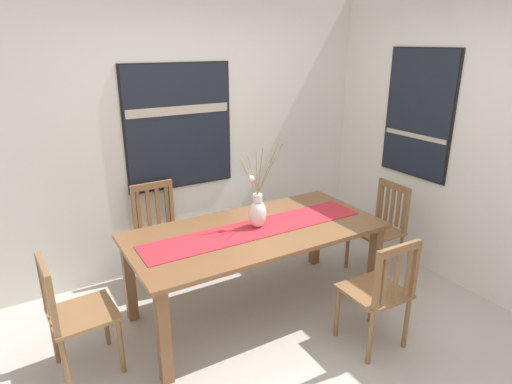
# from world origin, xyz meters

# --- Properties ---
(ground_plane) EXTENTS (6.40, 6.40, 0.03)m
(ground_plane) POSITION_xyz_m (0.00, 0.00, -0.01)
(ground_plane) COLOR #B2A89E
(wall_back) EXTENTS (6.40, 0.12, 2.70)m
(wall_back) POSITION_xyz_m (0.00, 1.86, 1.35)
(wall_back) COLOR silver
(wall_back) RESTS_ON ground_plane
(wall_side) EXTENTS (0.12, 6.40, 2.70)m
(wall_side) POSITION_xyz_m (1.86, 0.00, 1.35)
(wall_side) COLOR silver
(wall_side) RESTS_ON ground_plane
(dining_table) EXTENTS (2.05, 0.98, 0.76)m
(dining_table) POSITION_xyz_m (-0.06, 0.67, 0.66)
(dining_table) COLOR brown
(dining_table) RESTS_ON ground_plane
(table_runner) EXTENTS (1.89, 0.36, 0.01)m
(table_runner) POSITION_xyz_m (-0.06, 0.67, 0.76)
(table_runner) COLOR #B7232D
(table_runner) RESTS_ON dining_table
(centerpiece_vase) EXTENTS (0.31, 0.21, 0.74)m
(centerpiece_vase) POSITION_xyz_m (-0.03, 0.70, 0.90)
(centerpiece_vase) COLOR silver
(centerpiece_vase) RESTS_ON dining_table
(chair_0) EXTENTS (0.44, 0.44, 0.89)m
(chair_0) POSITION_xyz_m (-1.49, 0.67, 0.47)
(chair_0) COLOR brown
(chair_0) RESTS_ON ground_plane
(chair_1) EXTENTS (0.43, 0.43, 0.96)m
(chair_1) POSITION_xyz_m (-0.59, 1.56, 0.49)
(chair_1) COLOR brown
(chair_1) RESTS_ON ground_plane
(chair_2) EXTENTS (0.44, 0.44, 0.90)m
(chair_2) POSITION_xyz_m (1.34, 0.64, 0.48)
(chair_2) COLOR brown
(chair_2) RESTS_ON ground_plane
(chair_3) EXTENTS (0.43, 0.43, 0.90)m
(chair_3) POSITION_xyz_m (0.48, -0.18, 0.47)
(chair_3) COLOR brown
(chair_3) RESTS_ON ground_plane
(painting_on_back_wall) EXTENTS (1.06, 0.05, 1.18)m
(painting_on_back_wall) POSITION_xyz_m (-0.24, 1.79, 1.42)
(painting_on_back_wall) COLOR black
(painting_on_side_wall) EXTENTS (0.05, 0.78, 1.23)m
(painting_on_side_wall) POSITION_xyz_m (1.79, 0.73, 1.52)
(painting_on_side_wall) COLOR black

